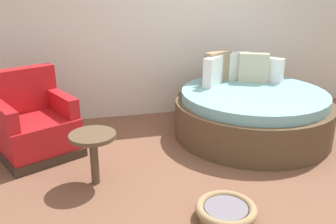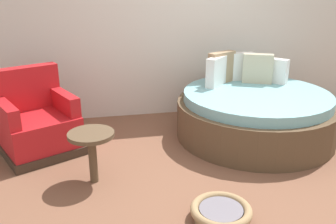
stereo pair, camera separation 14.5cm
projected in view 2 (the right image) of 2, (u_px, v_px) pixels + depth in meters
name	position (u px, v px, depth m)	size (l,w,h in m)	color
ground_plane	(217.00, 181.00, 3.59)	(8.00, 8.00, 0.02)	brown
back_wall	(173.00, 23.00, 5.06)	(8.00, 0.12, 2.61)	silver
round_daybed	(254.00, 113.00, 4.53)	(1.94, 1.94, 0.99)	brown
red_armchair	(37.00, 124.00, 4.11)	(1.07, 1.07, 0.94)	#38281E
pet_basket	(221.00, 213.00, 2.97)	(0.51, 0.51, 0.13)	#9E7F56
side_table	(92.00, 142.00, 3.43)	(0.44, 0.44, 0.52)	brown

